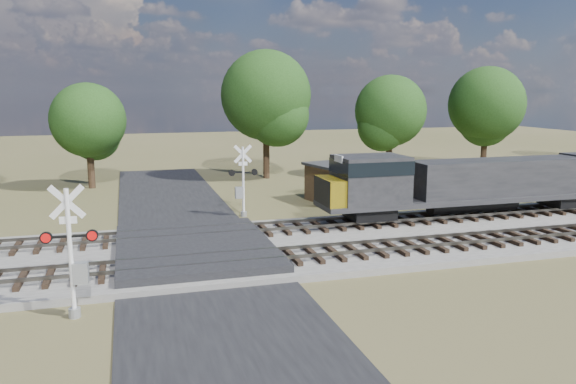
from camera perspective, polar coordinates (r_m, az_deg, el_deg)
name	(u,v)px	position (r m, az deg, el deg)	size (l,w,h in m)	color
ground	(196,259)	(26.23, -9.33, -6.73)	(160.00, 160.00, 0.00)	brown
ballast_bed	(390,237)	(29.45, 10.29, -4.57)	(140.00, 10.00, 0.30)	gray
road	(196,258)	(26.21, -9.33, -6.64)	(7.00, 60.00, 0.08)	black
crossing_panel	(195,249)	(26.61, -9.48, -5.77)	(7.00, 9.00, 0.62)	#262628
track_near	(273,257)	(24.77, -1.55, -6.61)	(140.00, 2.60, 0.33)	black
track_far	(249,230)	(29.46, -4.01, -3.89)	(140.00, 2.60, 0.33)	black
crossing_signal_near	(74,263)	(20.22, -20.90, -6.78)	(1.85, 0.40, 4.59)	silver
crossing_signal_far	(242,187)	(34.16, -4.71, 0.50)	(1.78, 0.39, 4.42)	silver
equipment_shed	(339,182)	(39.15, 5.25, 1.02)	(4.69, 4.69, 2.66)	#472E1E
treeline	(250,106)	(47.54, -3.87, 8.73)	(84.60, 10.10, 11.10)	black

